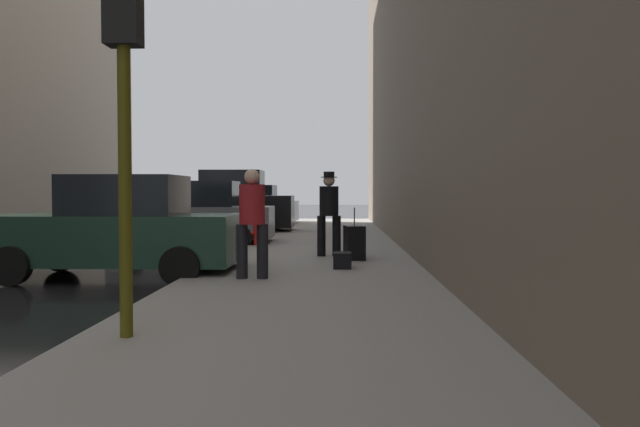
{
  "coord_description": "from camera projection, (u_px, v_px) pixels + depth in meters",
  "views": [
    {
      "loc": [
        6.48,
        -11.42,
        1.51
      ],
      "look_at": [
        6.0,
        4.87,
        0.94
      ],
      "focal_mm": 35.0,
      "sensor_mm": 36.0,
      "label": 1
    }
  ],
  "objects": [
    {
      "name": "sidewalk",
      "position": [
        312.0,
        269.0,
        11.47
      ],
      "size": [
        4.0,
        40.0,
        0.15
      ],
      "primitive_type": "cube",
      "color": "gray",
      "rests_on": "ground_plane"
    },
    {
      "name": "parked_dark_green_sedan",
      "position": [
        118.0,
        230.0,
        10.82
      ],
      "size": [
        4.21,
        2.07,
        1.79
      ],
      "color": "#193828",
      "rests_on": "ground_plane"
    },
    {
      "name": "parked_gray_coupe",
      "position": [
        196.0,
        216.0,
        16.75
      ],
      "size": [
        4.23,
        2.12,
        1.79
      ],
      "color": "slate",
      "rests_on": "ground_plane"
    },
    {
      "name": "parked_black_suv",
      "position": [
        228.0,
        205.0,
        21.74
      ],
      "size": [
        4.62,
        2.09,
        2.25
      ],
      "color": "black",
      "rests_on": "ground_plane"
    },
    {
      "name": "parked_silver_sedan",
      "position": [
        250.0,
        207.0,
        26.91
      ],
      "size": [
        4.27,
        2.18,
        1.79
      ],
      "color": "#B7BABF",
      "rests_on": "ground_plane"
    },
    {
      "name": "fire_hydrant",
      "position": [
        258.0,
        232.0,
        15.79
      ],
      "size": [
        0.42,
        0.22,
        0.7
      ],
      "color": "red",
      "rests_on": "sidewalk"
    },
    {
      "name": "traffic_light",
      "position": [
        124.0,
        56.0,
        5.74
      ],
      "size": [
        0.32,
        0.32,
        3.6
      ],
      "color": "#514C0F",
      "rests_on": "sidewalk"
    },
    {
      "name": "pedestrian_with_fedora",
      "position": [
        329.0,
        209.0,
        13.1
      ],
      "size": [
        0.51,
        0.42,
        1.78
      ],
      "color": "black",
      "rests_on": "sidewalk"
    },
    {
      "name": "pedestrian_in_red_jacket",
      "position": [
        252.0,
        218.0,
        9.71
      ],
      "size": [
        0.5,
        0.41,
        1.71
      ],
      "color": "black",
      "rests_on": "sidewalk"
    },
    {
      "name": "rolling_suitcase",
      "position": [
        354.0,
        243.0,
        12.43
      ],
      "size": [
        0.44,
        0.61,
        1.04
      ],
      "color": "black",
      "rests_on": "sidewalk"
    },
    {
      "name": "duffel_bag",
      "position": [
        342.0,
        260.0,
        11.06
      ],
      "size": [
        0.32,
        0.44,
        0.28
      ],
      "color": "black",
      "rests_on": "sidewalk"
    }
  ]
}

